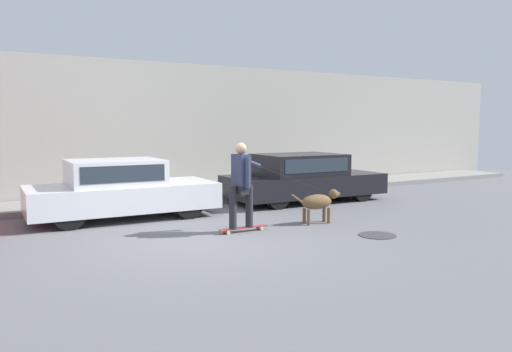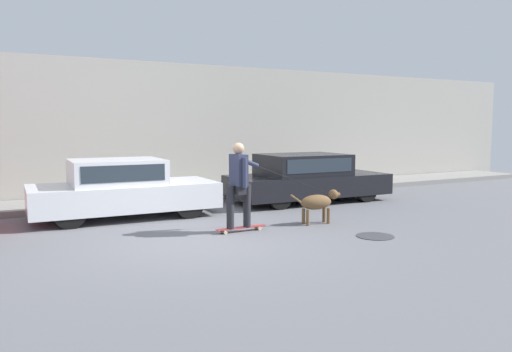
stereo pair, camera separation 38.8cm
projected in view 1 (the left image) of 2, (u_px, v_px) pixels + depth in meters
name	position (u px, v px, depth m)	size (l,w,h in m)	color
ground_plane	(198.00, 242.00, 8.77)	(36.00, 36.00, 0.00)	slate
back_wall	(108.00, 130.00, 13.74)	(32.00, 0.30, 3.85)	#ADA89E
sidewalk_curb	(120.00, 201.00, 12.99)	(30.00, 1.85, 0.14)	gray
parked_car_1	(121.00, 190.00, 10.93)	(4.06, 1.87, 1.30)	black
parked_car_2	(303.00, 178.00, 13.42)	(4.33, 1.97, 1.28)	black
dog	(319.00, 202.00, 10.39)	(1.18, 0.36, 0.70)	brown
skateboarder	(242.00, 181.00, 9.48)	(2.65, 0.60, 1.72)	beige
manhole_cover	(377.00, 235.00, 9.27)	(0.69, 0.69, 0.01)	#38383D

